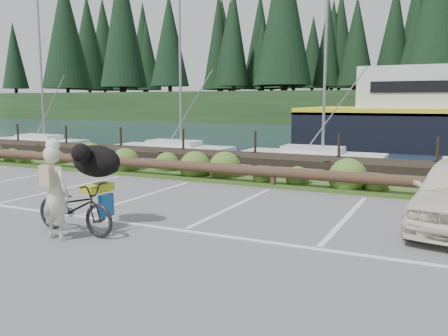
{
  "coord_description": "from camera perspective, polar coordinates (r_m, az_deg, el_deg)",
  "views": [
    {
      "loc": [
        4.51,
        -7.93,
        2.45
      ],
      "look_at": [
        0.37,
        0.62,
        1.1
      ],
      "focal_mm": 38.0,
      "sensor_mm": 36.0,
      "label": 1
    }
  ],
  "objects": [
    {
      "name": "log_rail",
      "position": [
        13.54,
        5.93,
        -2.37
      ],
      "size": [
        32.0,
        0.3,
        0.6
      ],
      "primitive_type": null,
      "color": "#443021",
      "rests_on": "ground"
    },
    {
      "name": "bicycle",
      "position": [
        9.24,
        -17.52,
        -4.55
      ],
      "size": [
        1.9,
        0.76,
        0.98
      ],
      "primitive_type": "imported",
      "rotation": [
        0.0,
        0.0,
        1.51
      ],
      "color": "black",
      "rests_on": "ground"
    },
    {
      "name": "cyclist",
      "position": [
        8.89,
        -19.65,
        -2.88
      ],
      "size": [
        0.63,
        0.44,
        1.66
      ],
      "primitive_type": "imported",
      "rotation": [
        0.0,
        0.0,
        3.08
      ],
      "color": "beige",
      "rests_on": "ground"
    },
    {
      "name": "ground",
      "position": [
        9.45,
        -3.71,
        -6.96
      ],
      "size": [
        72.0,
        72.0,
        0.0
      ],
      "primitive_type": "plane",
      "color": "#5B5C5E"
    },
    {
      "name": "vegetation_strip",
      "position": [
        14.18,
        6.89,
        -1.7
      ],
      "size": [
        34.0,
        1.6,
        0.1
      ],
      "primitive_type": "cube",
      "color": "#3D5B21",
      "rests_on": "ground"
    },
    {
      "name": "harbor_backdrop",
      "position": [
        86.53,
        23.2,
        5.84
      ],
      "size": [
        170.0,
        160.0,
        30.0
      ],
      "color": "#19293E",
      "rests_on": "ground"
    },
    {
      "name": "dog",
      "position": [
        9.51,
        -15.11,
        0.81
      ],
      "size": [
        0.6,
        1.12,
        0.63
      ],
      "primitive_type": "ellipsoid",
      "rotation": [
        0.0,
        0.0,
        1.51
      ],
      "color": "black",
      "rests_on": "bicycle"
    }
  ]
}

